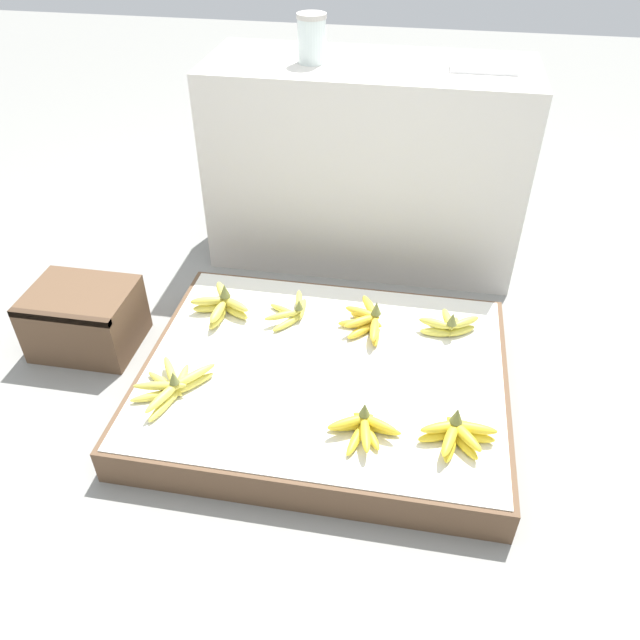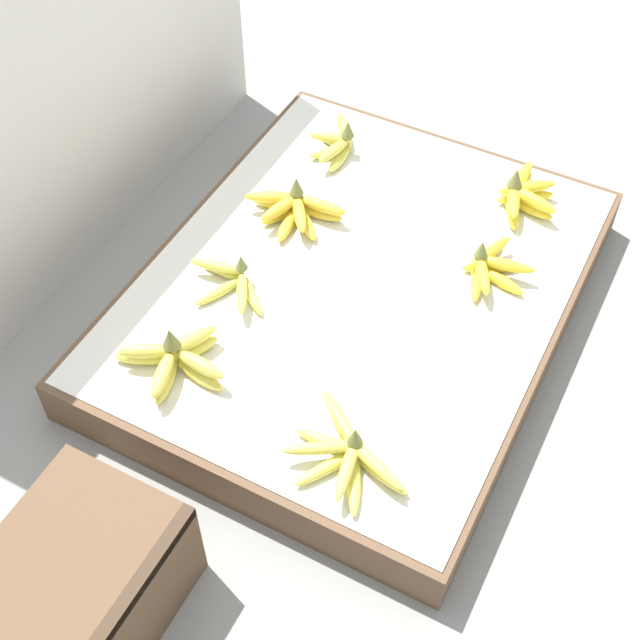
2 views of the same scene
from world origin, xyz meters
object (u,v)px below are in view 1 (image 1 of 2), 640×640
(banana_bunch_front_left, at_px, (172,386))
(glass_jar, at_px, (312,38))
(banana_bunch_middle_left, at_px, (221,304))
(foam_tray_white, at_px, (483,64))
(banana_bunch_front_right, at_px, (457,434))
(banana_bunch_middle_midleft, at_px, (292,311))
(banana_bunch_middle_right, at_px, (449,325))
(wooden_crate, at_px, (85,319))
(banana_bunch_middle_midright, at_px, (367,321))
(banana_bunch_front_midright, at_px, (364,427))

(banana_bunch_front_left, height_order, glass_jar, glass_jar)
(banana_bunch_middle_left, bearing_deg, glass_jar, 72.99)
(banana_bunch_middle_left, distance_m, foam_tray_white, 1.29)
(banana_bunch_front_right, height_order, banana_bunch_middle_midleft, banana_bunch_front_right)
(foam_tray_white, bearing_deg, banana_bunch_front_right, -90.15)
(banana_bunch_front_right, height_order, foam_tray_white, foam_tray_white)
(banana_bunch_middle_midleft, distance_m, banana_bunch_middle_right, 0.55)
(wooden_crate, distance_m, banana_bunch_front_right, 1.35)
(banana_bunch_front_left, relative_size, banana_bunch_front_right, 1.17)
(banana_bunch_front_left, height_order, banana_bunch_middle_right, banana_bunch_middle_right)
(banana_bunch_middle_midright, height_order, foam_tray_white, foam_tray_white)
(banana_bunch_middle_left, bearing_deg, foam_tray_white, 41.56)
(banana_bunch_front_left, bearing_deg, banana_bunch_middle_left, 86.01)
(banana_bunch_front_right, relative_size, banana_bunch_middle_midleft, 0.99)
(wooden_crate, distance_m, banana_bunch_front_left, 0.54)
(wooden_crate, xyz_separation_m, banana_bunch_middle_midright, (0.99, 0.11, 0.04))
(banana_bunch_middle_midleft, distance_m, banana_bunch_middle_midright, 0.27)
(banana_bunch_front_right, relative_size, banana_bunch_middle_left, 0.86)
(banana_bunch_front_left, bearing_deg, banana_bunch_middle_right, 28.19)
(banana_bunch_front_midright, bearing_deg, banana_bunch_front_right, 3.59)
(foam_tray_white, bearing_deg, banana_bunch_middle_right, -92.54)
(banana_bunch_front_left, relative_size, banana_bunch_middle_left, 1.01)
(banana_bunch_middle_left, relative_size, banana_bunch_middle_midleft, 1.15)
(banana_bunch_front_left, xyz_separation_m, banana_bunch_front_right, (0.85, -0.05, 0.01))
(glass_jar, relative_size, foam_tray_white, 0.70)
(banana_bunch_middle_midleft, bearing_deg, banana_bunch_middle_midright, -2.92)
(banana_bunch_front_midright, bearing_deg, banana_bunch_middle_left, 139.53)
(banana_bunch_middle_midright, xyz_separation_m, foam_tray_white, (0.31, 0.73, 0.66))
(wooden_crate, xyz_separation_m, banana_bunch_front_midright, (1.04, -0.37, 0.04))
(banana_bunch_front_left, distance_m, banana_bunch_middle_left, 0.42)
(banana_bunch_front_left, distance_m, glass_jar, 1.34)
(banana_bunch_front_midright, bearing_deg, foam_tray_white, 77.85)
(foam_tray_white, bearing_deg, banana_bunch_middle_midleft, -128.79)
(banana_bunch_front_right, xyz_separation_m, banana_bunch_middle_midright, (-0.30, 0.47, -0.00))
(banana_bunch_front_right, relative_size, banana_bunch_middle_right, 1.05)
(banana_bunch_middle_midright, height_order, glass_jar, glass_jar)
(banana_bunch_middle_midleft, xyz_separation_m, foam_tray_white, (0.58, 0.72, 0.67))
(wooden_crate, distance_m, banana_bunch_middle_midleft, 0.74)
(wooden_crate, relative_size, banana_bunch_middle_midleft, 1.59)
(banana_bunch_front_right, xyz_separation_m, foam_tray_white, (0.00, 1.20, 0.66))
(wooden_crate, relative_size, banana_bunch_middle_right, 1.68)
(wooden_crate, xyz_separation_m, banana_bunch_middle_midleft, (0.73, 0.13, 0.03))
(banana_bunch_front_left, height_order, foam_tray_white, foam_tray_white)
(banana_bunch_middle_right, bearing_deg, banana_bunch_middle_left, -178.16)
(banana_bunch_front_left, xyz_separation_m, banana_bunch_middle_left, (0.03, 0.42, 0.01))
(banana_bunch_front_midright, distance_m, banana_bunch_middle_right, 0.56)
(banana_bunch_front_midright, xyz_separation_m, banana_bunch_middle_right, (0.23, 0.51, 0.00))
(wooden_crate, bearing_deg, banana_bunch_middle_midright, 6.54)
(wooden_crate, xyz_separation_m, banana_bunch_middle_left, (0.48, 0.11, 0.04))
(banana_bunch_middle_midright, bearing_deg, banana_bunch_middle_right, 4.77)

